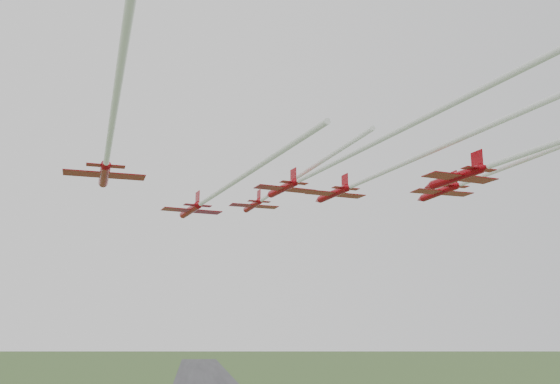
{
  "coord_description": "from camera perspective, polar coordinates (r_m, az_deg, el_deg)",
  "views": [
    {
      "loc": [
        -9.21,
        -84.08,
        28.82
      ],
      "look_at": [
        2.74,
        2.03,
        48.51
      ],
      "focal_mm": 40.0,
      "sensor_mm": 36.0,
      "label": 1
    }
  ],
  "objects": [
    {
      "name": "jet_row2_right",
      "position": [
        84.04,
        10.61,
        2.33
      ],
      "size": [
        20.97,
        67.49,
        2.84
      ],
      "rotation": [
        0.0,
        0.0,
        0.26
      ],
      "color": "#A2050E"
    },
    {
      "name": "jet_row2_left",
      "position": [
        83.08,
        -6.16,
        -0.33
      ],
      "size": [
        16.36,
        48.0,
        2.62
      ],
      "rotation": [
        0.0,
        0.0,
        0.27
      ],
      "color": "#A2050E"
    },
    {
      "name": "jet_row3_left",
      "position": [
        58.93,
        -15.2,
        5.34
      ],
      "size": [
        14.41,
        63.55,
        2.73
      ],
      "rotation": [
        0.0,
        0.0,
        0.17
      ],
      "color": "#A2050E"
    },
    {
      "name": "jet_row3_mid",
      "position": [
        69.41,
        5.22,
        2.8
      ],
      "size": [
        18.46,
        54.62,
        2.39
      ],
      "rotation": [
        0.0,
        0.0,
        0.28
      ],
      "color": "#A2050E"
    },
    {
      "name": "jet_lead",
      "position": [
        96.24,
        -0.52,
        0.03
      ],
      "size": [
        13.18,
        48.93,
        2.49
      ],
      "rotation": [
        0.0,
        0.0,
        0.2
      ],
      "color": "#A2050E"
    },
    {
      "name": "jet_row3_right",
      "position": [
        82.71,
        20.98,
        2.59
      ],
      "size": [
        16.1,
        67.48,
        2.8
      ],
      "rotation": [
        0.0,
        0.0,
        0.18
      ],
      "color": "#A2050E"
    }
  ]
}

